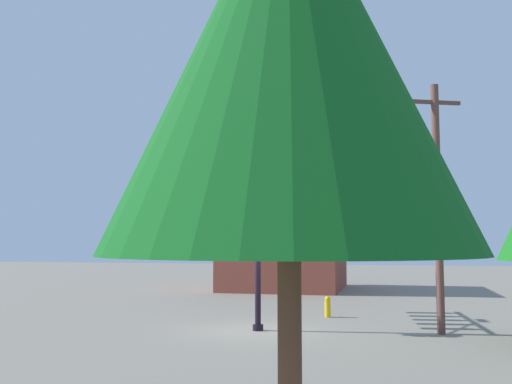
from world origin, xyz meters
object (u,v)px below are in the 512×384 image
Objects in this scene: signal_pole_assembly at (268,207)px; fire_hydrant at (328,307)px; tree_near at (288,51)px; utility_pole at (438,202)px; brick_building at (285,239)px.

fire_hydrant is at bearing -50.43° from signal_pole_assembly.
fire_hydrant is at bearing 5.05° from tree_near.
signal_pole_assembly is 4.74m from fire_hydrant.
signal_pole_assembly is 8.33× the size of fire_hydrant.
utility_pole is at bearing -105.01° from signal_pole_assembly.
fire_hydrant is 0.11× the size of tree_near.
utility_pole is 9.95× the size of fire_hydrant.
fire_hydrant is at bearing 50.46° from utility_pole.
utility_pole is 18.65m from brick_building.
signal_pole_assembly is 0.84× the size of utility_pole.
tree_near is at bearing -174.95° from fire_hydrant.
signal_pole_assembly is at bearing -171.77° from brick_building.
tree_near is at bearing -166.53° from signal_pole_assembly.
signal_pole_assembly is 6.35m from utility_pole.
tree_near is 30.32m from brick_building.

